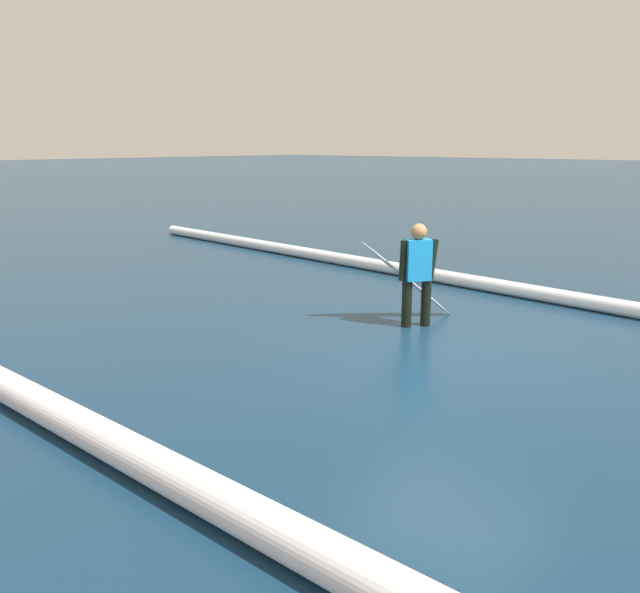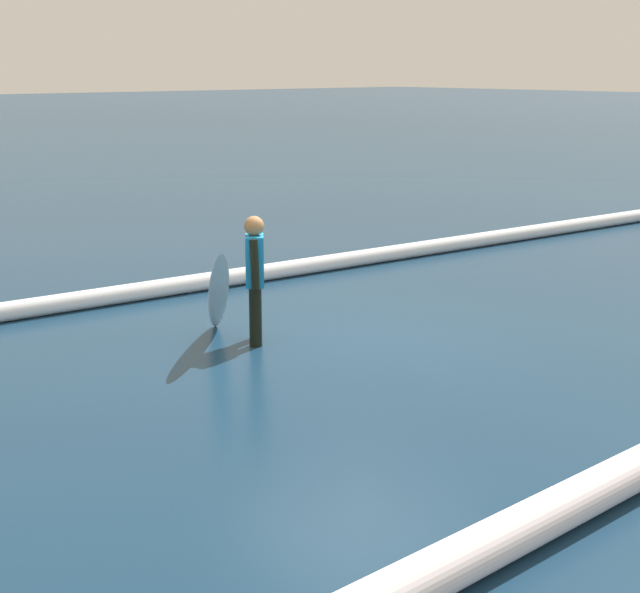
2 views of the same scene
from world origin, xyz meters
The scene contains 5 objects.
ground_plane centered at (0.00, 0.00, 0.00)m, with size 194.10×194.10×0.00m, color #13314A.
surfer centered at (0.94, -0.66, 0.80)m, with size 0.36×0.50×1.43m.
surfboard centered at (1.26, -0.90, 0.58)m, with size 0.93×1.38×1.20m.
wave_crest_foreground centered at (-1.18, -3.14, 0.12)m, with size 0.24×0.24×24.67m, color white.
wave_crest_midground centered at (2.21, 4.26, 0.15)m, with size 0.30×0.30×23.74m, color white.
Camera 1 is at (-3.73, 6.57, 2.48)m, focal length 35.55 mm.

